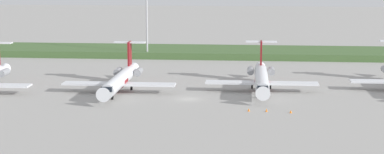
{
  "coord_description": "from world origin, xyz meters",
  "views": [
    {
      "loc": [
        11.5,
        -120.2,
        25.59
      ],
      "look_at": [
        0.0,
        7.5,
        3.0
      ],
      "focal_mm": 60.05,
      "sensor_mm": 36.0,
      "label": 1
    }
  ],
  "objects_px": {
    "regional_jet_second": "(120,79)",
    "safety_cone_rear_marker": "(291,111)",
    "safety_cone_front_marker": "(249,110)",
    "regional_jet_third": "(262,78)",
    "safety_cone_mid_marker": "(266,110)",
    "antenna_mast": "(147,18)"
  },
  "relations": [
    {
      "from": "regional_jet_second",
      "to": "safety_cone_front_marker",
      "type": "relative_size",
      "value": 56.36
    },
    {
      "from": "safety_cone_mid_marker",
      "to": "safety_cone_front_marker",
      "type": "bearing_deg",
      "value": 179.47
    },
    {
      "from": "regional_jet_second",
      "to": "safety_cone_front_marker",
      "type": "bearing_deg",
      "value": -30.97
    },
    {
      "from": "safety_cone_mid_marker",
      "to": "safety_cone_rear_marker",
      "type": "bearing_deg",
      "value": -9.27
    },
    {
      "from": "regional_jet_third",
      "to": "safety_cone_mid_marker",
      "type": "height_order",
      "value": "regional_jet_third"
    },
    {
      "from": "antenna_mast",
      "to": "safety_cone_rear_marker",
      "type": "distance_m",
      "value": 73.51
    },
    {
      "from": "regional_jet_second",
      "to": "safety_cone_rear_marker",
      "type": "relative_size",
      "value": 56.36
    },
    {
      "from": "antenna_mast",
      "to": "regional_jet_third",
      "type": "bearing_deg",
      "value": -54.76
    },
    {
      "from": "regional_jet_second",
      "to": "antenna_mast",
      "type": "xyz_separation_m",
      "value": [
        -2.03,
        47.13,
        8.57
      ]
    },
    {
      "from": "antenna_mast",
      "to": "safety_cone_front_marker",
      "type": "relative_size",
      "value": 48.92
    },
    {
      "from": "safety_cone_front_marker",
      "to": "safety_cone_mid_marker",
      "type": "bearing_deg",
      "value": -0.53
    },
    {
      "from": "safety_cone_front_marker",
      "to": "safety_cone_rear_marker",
      "type": "relative_size",
      "value": 1.0
    },
    {
      "from": "safety_cone_front_marker",
      "to": "safety_cone_rear_marker",
      "type": "height_order",
      "value": "same"
    },
    {
      "from": "safety_cone_rear_marker",
      "to": "safety_cone_front_marker",
      "type": "bearing_deg",
      "value": 174.42
    },
    {
      "from": "safety_cone_front_marker",
      "to": "safety_cone_mid_marker",
      "type": "distance_m",
      "value": 3.1
    },
    {
      "from": "antenna_mast",
      "to": "safety_cone_front_marker",
      "type": "height_order",
      "value": "antenna_mast"
    },
    {
      "from": "regional_jet_second",
      "to": "antenna_mast",
      "type": "relative_size",
      "value": 1.15
    },
    {
      "from": "regional_jet_second",
      "to": "safety_cone_front_marker",
      "type": "xyz_separation_m",
      "value": [
        26.09,
        -15.66,
        -2.26
      ]
    },
    {
      "from": "regional_jet_second",
      "to": "regional_jet_third",
      "type": "bearing_deg",
      "value": 7.46
    },
    {
      "from": "antenna_mast",
      "to": "safety_cone_front_marker",
      "type": "xyz_separation_m",
      "value": [
        28.13,
        -62.79,
        -10.83
      ]
    },
    {
      "from": "regional_jet_third",
      "to": "safety_cone_mid_marker",
      "type": "distance_m",
      "value": 19.57
    },
    {
      "from": "antenna_mast",
      "to": "regional_jet_second",
      "type": "bearing_deg",
      "value": -87.53
    }
  ]
}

